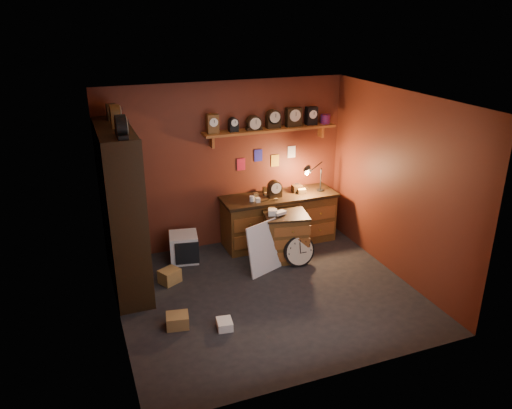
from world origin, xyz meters
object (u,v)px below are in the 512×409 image
(workbench, at_px, (279,216))
(big_round_clock, at_px, (299,251))
(shelving_unit, at_px, (119,203))
(low_cabinet, at_px, (285,234))

(workbench, distance_m, big_round_clock, 0.90)
(shelving_unit, distance_m, big_round_clock, 2.77)
(shelving_unit, height_order, big_round_clock, shelving_unit)
(big_round_clock, bearing_deg, workbench, 87.57)
(big_round_clock, bearing_deg, low_cabinet, 109.88)
(workbench, bearing_deg, big_round_clock, -92.43)
(shelving_unit, xyz_separation_m, big_round_clock, (2.56, -0.38, -1.01))
(workbench, height_order, low_cabinet, workbench)
(shelving_unit, height_order, low_cabinet, shelving_unit)
(workbench, bearing_deg, shelving_unit, -169.20)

